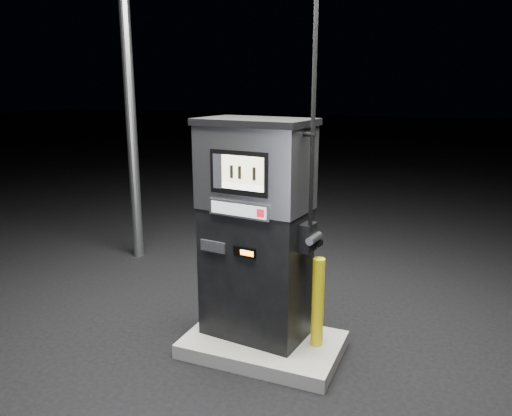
% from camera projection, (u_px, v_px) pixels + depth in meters
% --- Properties ---
extents(ground, '(80.00, 80.00, 0.00)m').
position_uv_depth(ground, '(263.00, 351.00, 5.26)').
color(ground, black).
rests_on(ground, ground).
extents(pump_island, '(1.60, 1.00, 0.15)m').
position_uv_depth(pump_island, '(263.00, 345.00, 5.24)').
color(pump_island, gray).
rests_on(pump_island, ground).
extents(fuel_dispenser, '(1.28, 0.79, 4.70)m').
position_uv_depth(fuel_dispenser, '(256.00, 228.00, 5.05)').
color(fuel_dispenser, black).
rests_on(fuel_dispenser, pump_island).
extents(bollard_left, '(0.14, 0.14, 0.93)m').
position_uv_depth(bollard_left, '(211.00, 292.00, 5.23)').
color(bollard_left, yellow).
rests_on(bollard_left, pump_island).
extents(bollard_right, '(0.16, 0.16, 0.92)m').
position_uv_depth(bollard_right, '(318.00, 302.00, 4.99)').
color(bollard_right, yellow).
rests_on(bollard_right, pump_island).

